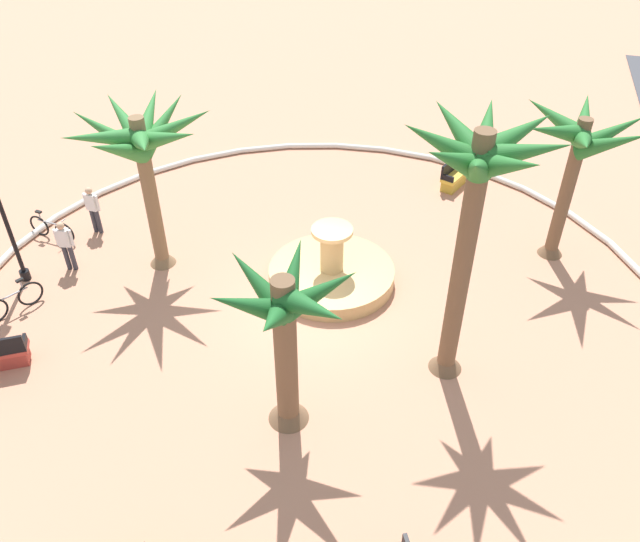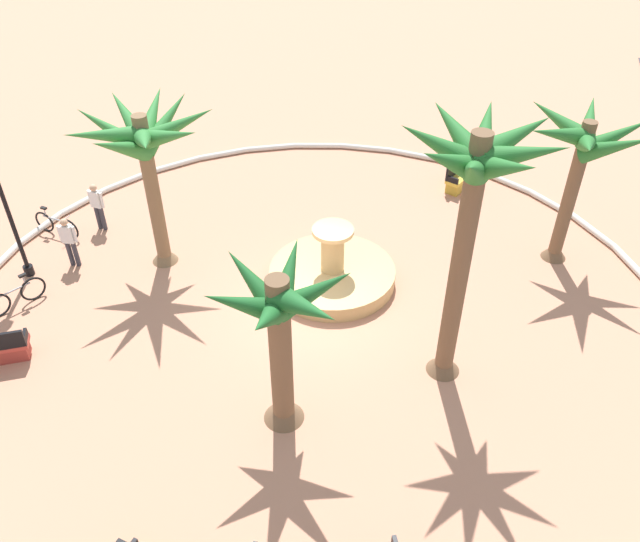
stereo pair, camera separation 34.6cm
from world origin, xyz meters
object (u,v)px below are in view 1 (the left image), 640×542
at_px(bench_east, 456,176).
at_px(person_cyclist_helmet, 66,243).
at_px(fountain, 332,273).
at_px(palm_tree_mid_plaza, 476,189).
at_px(palm_tree_far_side, 141,145).
at_px(palm_tree_near_fountain, 285,322).
at_px(person_cyclist_photo, 93,208).
at_px(bicycle_red_frame, 52,228).
at_px(bicycle_by_lamppost, 13,301).
at_px(palm_tree_by_curb, 579,148).

relative_size(bench_east, person_cyclist_helmet, 1.03).
distance_m(bench_east, person_cyclist_helmet, 13.17).
bearing_deg(fountain, palm_tree_mid_plaza, 54.62).
bearing_deg(fountain, palm_tree_far_side, -83.92).
bearing_deg(bench_east, palm_tree_near_fountain, -11.76).
relative_size(palm_tree_far_side, person_cyclist_photo, 3.03).
bearing_deg(bicycle_red_frame, person_cyclist_photo, 122.25).
height_order(bicycle_by_lamppost, person_cyclist_photo, person_cyclist_photo).
distance_m(bicycle_by_lamppost, person_cyclist_helmet, 2.23).
relative_size(palm_tree_far_side, bicycle_by_lamppost, 3.16).
distance_m(fountain, palm_tree_mid_plaza, 6.51).
xyz_separation_m(fountain, palm_tree_mid_plaza, (2.55, 3.60, 4.79)).
bearing_deg(palm_tree_mid_plaza, palm_tree_far_side, -103.03).
height_order(fountain, palm_tree_by_curb, palm_tree_by_curb).
relative_size(fountain, person_cyclist_photo, 2.22).
bearing_deg(bench_east, bicycle_red_frame, -59.74).
xyz_separation_m(palm_tree_mid_plaza, bicycle_red_frame, (-2.23, -12.59, -4.69)).
height_order(bicycle_red_frame, bicycle_by_lamppost, same).
relative_size(palm_tree_mid_plaza, bicycle_by_lamppost, 4.22).
bearing_deg(palm_tree_near_fountain, palm_tree_by_curb, 145.29).
bearing_deg(palm_tree_by_curb, fountain, -62.82).
relative_size(palm_tree_far_side, person_cyclist_helmet, 3.03).
xyz_separation_m(palm_tree_far_side, person_cyclist_photo, (-0.94, -2.76, -2.97)).
xyz_separation_m(palm_tree_by_curb, bench_east, (-3.44, -3.28, -3.21)).
bearing_deg(palm_tree_far_side, palm_tree_near_fountain, 50.16).
height_order(fountain, bicycle_by_lamppost, fountain).
distance_m(bench_east, bicycle_by_lamppost, 14.82).
bearing_deg(bench_east, palm_tree_far_side, -48.04).
xyz_separation_m(bicycle_red_frame, person_cyclist_helmet, (1.21, 1.45, 0.53)).
distance_m(palm_tree_mid_plaza, bicycle_by_lamppost, 12.46).
height_order(person_cyclist_helmet, person_cyclist_photo, person_cyclist_helmet).
bearing_deg(palm_tree_by_curb, person_cyclist_helmet, -71.11).
height_order(palm_tree_near_fountain, palm_tree_mid_plaza, palm_tree_mid_plaza).
bearing_deg(bicycle_by_lamppost, fountain, 114.94).
bearing_deg(fountain, bicycle_red_frame, -87.93).
distance_m(palm_tree_near_fountain, bench_east, 12.21).
xyz_separation_m(person_cyclist_helmet, person_cyclist_photo, (-1.94, -0.31, -0.00)).
distance_m(bicycle_by_lamppost, person_cyclist_photo, 4.10).
height_order(bench_east, person_cyclist_photo, person_cyclist_photo).
bearing_deg(palm_tree_near_fountain, person_cyclist_photo, -123.77).
relative_size(fountain, palm_tree_far_side, 0.73).
relative_size(palm_tree_by_curb, palm_tree_far_side, 0.95).
relative_size(palm_tree_mid_plaza, bench_east, 3.94).
relative_size(palm_tree_near_fountain, palm_tree_far_side, 0.87).
xyz_separation_m(palm_tree_near_fountain, palm_tree_far_side, (-4.57, -5.48, 0.92)).
xyz_separation_m(palm_tree_by_curb, person_cyclist_helmet, (4.67, -13.64, -2.65)).
height_order(fountain, person_cyclist_helmet, fountain).
xyz_separation_m(fountain, person_cyclist_photo, (-0.40, -7.86, 0.63)).
bearing_deg(palm_tree_mid_plaza, person_cyclist_photo, -104.45).
xyz_separation_m(fountain, palm_tree_far_side, (0.54, -5.09, 3.60)).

